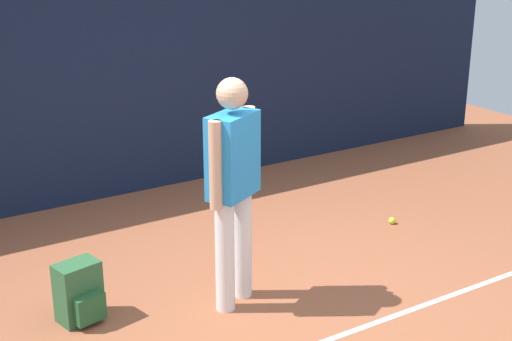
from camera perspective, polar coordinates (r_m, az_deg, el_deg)
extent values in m
plane|color=#9E5638|center=(5.35, 2.32, -11.38)|extent=(12.00, 12.00, 0.00)
cube|color=#141E38|center=(7.45, -10.73, 6.64)|extent=(10.00, 0.10, 2.30)
cylinder|color=white|center=(5.27, -2.44, -6.69)|extent=(0.14, 0.14, 0.85)
cylinder|color=white|center=(5.45, -1.08, -5.75)|extent=(0.14, 0.14, 0.85)
cube|color=#268CD8|center=(5.09, -1.83, 1.19)|extent=(0.46, 0.38, 0.60)
sphere|color=#D8A884|center=(4.97, -1.88, 6.03)|extent=(0.22, 0.22, 0.22)
cylinder|color=#D8A884|center=(4.92, -3.18, 0.40)|extent=(0.09, 0.09, 0.62)
cylinder|color=#D8A884|center=(5.27, -0.56, 1.72)|extent=(0.09, 0.09, 0.62)
cube|color=#2D6038|center=(5.37, -13.70, -9.16)|extent=(0.34, 0.26, 0.44)
cube|color=#23562D|center=(5.30, -12.83, -10.47)|extent=(0.23, 0.13, 0.20)
sphere|color=#CCE033|center=(6.98, 10.57, -3.86)|extent=(0.07, 0.07, 0.07)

